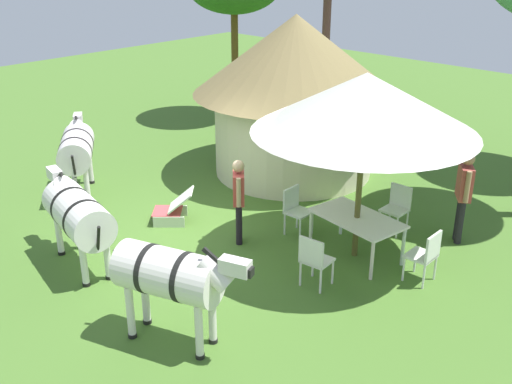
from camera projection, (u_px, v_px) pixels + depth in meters
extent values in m
plane|color=#456C28|center=(206.00, 235.00, 11.41)|extent=(36.00, 36.00, 0.00)
cylinder|color=beige|center=(294.00, 133.00, 14.14)|extent=(3.64, 3.64, 1.89)
cone|color=olive|center=(296.00, 54.00, 13.43)|extent=(4.62, 4.62, 1.74)
cylinder|color=brown|center=(359.00, 196.00, 10.28)|extent=(0.10, 0.10, 2.26)
cone|color=silver|center=(365.00, 103.00, 9.64)|extent=(3.69, 3.69, 0.97)
cube|color=silver|center=(357.00, 218.00, 10.44)|extent=(1.71, 1.12, 0.04)
cylinder|color=silver|center=(341.00, 217.00, 11.34)|extent=(0.06, 0.06, 0.70)
cylinder|color=silver|center=(403.00, 247.00, 10.27)|extent=(0.06, 0.06, 0.70)
cylinder|color=silver|center=(311.00, 228.00, 10.91)|extent=(0.06, 0.06, 0.70)
cylinder|color=silver|center=(372.00, 260.00, 9.84)|extent=(0.06, 0.06, 0.70)
cube|color=silver|center=(394.00, 210.00, 11.38)|extent=(0.44, 0.42, 0.04)
cube|color=silver|center=(401.00, 196.00, 11.42)|extent=(0.44, 0.04, 0.45)
cylinder|color=silver|center=(397.00, 227.00, 11.23)|extent=(0.04, 0.04, 0.45)
cylinder|color=silver|center=(379.00, 221.00, 11.47)|extent=(0.04, 0.04, 0.45)
cylinder|color=silver|center=(407.00, 221.00, 11.47)|extent=(0.04, 0.04, 0.45)
cylinder|color=silver|center=(390.00, 215.00, 11.71)|extent=(0.04, 0.04, 0.45)
cube|color=silver|center=(299.00, 212.00, 11.30)|extent=(0.44, 0.46, 0.04)
cube|color=silver|center=(291.00, 198.00, 11.32)|extent=(0.06, 0.44, 0.45)
cylinder|color=silver|center=(312.00, 222.00, 11.41)|extent=(0.04, 0.04, 0.45)
cylinder|color=silver|center=(300.00, 229.00, 11.15)|extent=(0.04, 0.04, 0.45)
cylinder|color=silver|center=(297.00, 217.00, 11.63)|extent=(0.04, 0.04, 0.45)
cylinder|color=silver|center=(285.00, 224.00, 11.36)|extent=(0.04, 0.04, 0.45)
cube|color=white|center=(317.00, 260.00, 9.65)|extent=(0.48, 0.46, 0.04)
cube|color=white|center=(311.00, 252.00, 9.42)|extent=(0.44, 0.08, 0.45)
cylinder|color=white|center=(313.00, 264.00, 9.97)|extent=(0.04, 0.04, 0.45)
cylinder|color=white|center=(333.00, 272.00, 9.76)|extent=(0.04, 0.04, 0.45)
cylinder|color=white|center=(300.00, 273.00, 9.71)|extent=(0.04, 0.04, 0.45)
cylinder|color=white|center=(321.00, 281.00, 9.50)|extent=(0.04, 0.04, 0.45)
cube|color=white|center=(421.00, 256.00, 9.78)|extent=(0.43, 0.45, 0.04)
cube|color=white|center=(433.00, 247.00, 9.57)|extent=(0.05, 0.44, 0.45)
cylinder|color=white|center=(404.00, 268.00, 9.85)|extent=(0.04, 0.04, 0.45)
cylinder|color=white|center=(415.00, 260.00, 10.10)|extent=(0.04, 0.04, 0.45)
cylinder|color=white|center=(424.00, 276.00, 9.62)|extent=(0.04, 0.04, 0.45)
cylinder|color=white|center=(435.00, 267.00, 9.88)|extent=(0.04, 0.04, 0.45)
cylinder|color=black|center=(239.00, 224.00, 10.95)|extent=(0.12, 0.12, 0.80)
cylinder|color=black|center=(239.00, 221.00, 11.08)|extent=(0.12, 0.12, 0.80)
cube|color=#B9413A|center=(239.00, 188.00, 10.75)|extent=(0.45, 0.44, 0.56)
cylinder|color=tan|center=(239.00, 193.00, 10.51)|extent=(0.08, 0.08, 0.53)
cylinder|color=tan|center=(238.00, 182.00, 10.96)|extent=(0.08, 0.08, 0.53)
sphere|color=tan|center=(238.00, 166.00, 10.58)|extent=(0.22, 0.22, 0.22)
cylinder|color=black|center=(460.00, 222.00, 10.97)|extent=(0.13, 0.13, 0.86)
cylinder|color=black|center=(459.00, 218.00, 11.11)|extent=(0.13, 0.13, 0.86)
cube|color=#A8413E|center=(465.00, 182.00, 10.75)|extent=(0.44, 0.51, 0.61)
cylinder|color=#A67A5A|center=(467.00, 187.00, 10.50)|extent=(0.09, 0.09, 0.58)
cylinder|color=#A67A5A|center=(463.00, 176.00, 10.98)|extent=(0.09, 0.09, 0.58)
sphere|color=#A67A5A|center=(468.00, 159.00, 10.57)|extent=(0.23, 0.23, 0.23)
cube|color=#C34346|center=(167.00, 211.00, 11.89)|extent=(0.76, 0.76, 0.03)
cube|color=white|center=(181.00, 200.00, 11.79)|extent=(0.71, 0.71, 0.41)
cube|color=beige|center=(169.00, 222.00, 11.69)|extent=(0.47, 0.44, 0.22)
cube|color=beige|center=(172.00, 211.00, 12.17)|extent=(0.47, 0.44, 0.22)
cylinder|color=silver|center=(76.00, 148.00, 12.80)|extent=(1.70, 1.48, 0.67)
cylinder|color=black|center=(75.00, 153.00, 12.51)|extent=(0.46, 0.61, 0.69)
cylinder|color=black|center=(77.00, 144.00, 13.06)|extent=(0.46, 0.61, 0.69)
cylinder|color=silver|center=(78.00, 129.00, 13.46)|extent=(0.62, 0.56, 0.51)
cube|color=silver|center=(78.00, 118.00, 13.65)|extent=(0.43, 0.38, 0.20)
cube|color=black|center=(79.00, 117.00, 13.82)|extent=(0.17, 0.17, 0.12)
cube|color=black|center=(77.00, 120.00, 13.38)|extent=(0.32, 0.24, 0.28)
cylinder|color=silver|center=(73.00, 168.00, 13.58)|extent=(0.11, 0.11, 0.80)
cylinder|color=black|center=(75.00, 183.00, 13.72)|extent=(0.13, 0.13, 0.06)
cylinder|color=silver|center=(90.00, 166.00, 13.64)|extent=(0.11, 0.11, 0.80)
cylinder|color=black|center=(92.00, 182.00, 13.79)|extent=(0.13, 0.13, 0.06)
cylinder|color=silver|center=(69.00, 188.00, 12.48)|extent=(0.11, 0.11, 0.80)
cylinder|color=black|center=(71.00, 205.00, 12.62)|extent=(0.13, 0.13, 0.06)
cylinder|color=silver|center=(87.00, 187.00, 12.54)|extent=(0.11, 0.11, 0.80)
cylinder|color=black|center=(89.00, 203.00, 12.69)|extent=(0.13, 0.13, 0.06)
cylinder|color=black|center=(74.00, 167.00, 12.07)|extent=(0.22, 0.18, 0.53)
cylinder|color=silver|center=(168.00, 273.00, 8.07)|extent=(1.57, 1.10, 0.67)
cylinder|color=black|center=(150.00, 269.00, 8.18)|extent=(0.30, 0.67, 0.68)
cylinder|color=black|center=(185.00, 277.00, 7.97)|extent=(0.30, 0.67, 0.68)
cylinder|color=silver|center=(216.00, 273.00, 7.73)|extent=(0.61, 0.46, 0.50)
cube|color=silver|center=(235.00, 267.00, 7.56)|extent=(0.44, 0.30, 0.20)
cube|color=black|center=(248.00, 272.00, 7.50)|extent=(0.15, 0.15, 0.12)
cube|color=black|center=(215.00, 259.00, 7.65)|extent=(0.36, 0.16, 0.28)
cylinder|color=silver|center=(212.00, 317.00, 8.28)|extent=(0.11, 0.11, 0.82)
cylinder|color=black|center=(213.00, 340.00, 8.43)|extent=(0.13, 0.13, 0.06)
cylinder|color=silver|center=(199.00, 332.00, 7.97)|extent=(0.11, 0.11, 0.82)
cylinder|color=black|center=(200.00, 356.00, 8.12)|extent=(0.13, 0.13, 0.06)
cylinder|color=silver|center=(146.00, 299.00, 8.69)|extent=(0.11, 0.11, 0.82)
cylinder|color=black|center=(147.00, 321.00, 8.84)|extent=(0.13, 0.13, 0.06)
cylinder|color=silver|center=(130.00, 312.00, 8.39)|extent=(0.11, 0.11, 0.82)
cylinder|color=black|center=(133.00, 335.00, 8.54)|extent=(0.13, 0.13, 0.06)
cylinder|color=black|center=(122.00, 267.00, 8.40)|extent=(0.24, 0.12, 0.53)
cylinder|color=silver|center=(78.00, 214.00, 9.98)|extent=(1.77, 1.04, 0.71)
cylinder|color=black|center=(85.00, 221.00, 9.73)|extent=(0.23, 0.72, 0.72)
cylinder|color=black|center=(72.00, 208.00, 10.21)|extent=(0.23, 0.72, 0.72)
cylinder|color=silver|center=(61.00, 188.00, 10.54)|extent=(0.61, 0.43, 0.52)
cube|color=silver|center=(55.00, 174.00, 10.69)|extent=(0.43, 0.26, 0.20)
cube|color=black|center=(52.00, 173.00, 10.84)|extent=(0.14, 0.14, 0.12)
cube|color=black|center=(59.00, 177.00, 10.46)|extent=(0.37, 0.12, 0.28)
cylinder|color=silver|center=(59.00, 236.00, 10.60)|extent=(0.11, 0.11, 0.72)
cylinder|color=black|center=(62.00, 253.00, 10.73)|extent=(0.13, 0.13, 0.06)
cylinder|color=silver|center=(81.00, 230.00, 10.81)|extent=(0.11, 0.11, 0.72)
cylinder|color=black|center=(83.00, 247.00, 10.93)|extent=(0.13, 0.13, 0.06)
cylinder|color=silver|center=(84.00, 266.00, 9.65)|extent=(0.11, 0.11, 0.72)
cylinder|color=black|center=(87.00, 284.00, 9.78)|extent=(0.13, 0.13, 0.06)
cylinder|color=silver|center=(108.00, 259.00, 9.85)|extent=(0.11, 0.11, 0.72)
cylinder|color=black|center=(109.00, 277.00, 9.98)|extent=(0.13, 0.13, 0.06)
cylinder|color=black|center=(98.00, 240.00, 9.35)|extent=(0.24, 0.10, 0.53)
cylinder|color=brown|center=(235.00, 67.00, 18.07)|extent=(0.21, 0.21, 3.15)
cylinder|color=brown|center=(326.00, 45.00, 19.09)|extent=(0.26, 0.26, 3.98)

